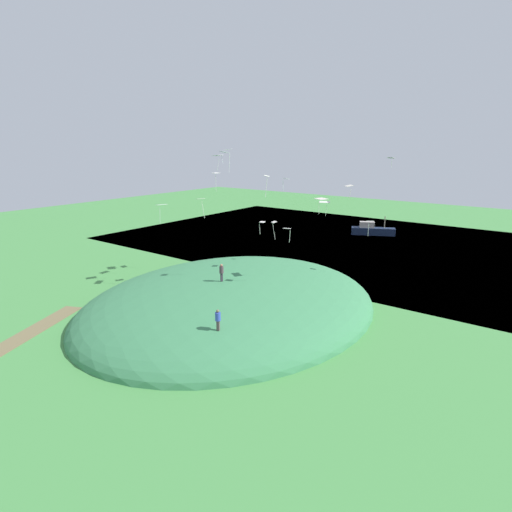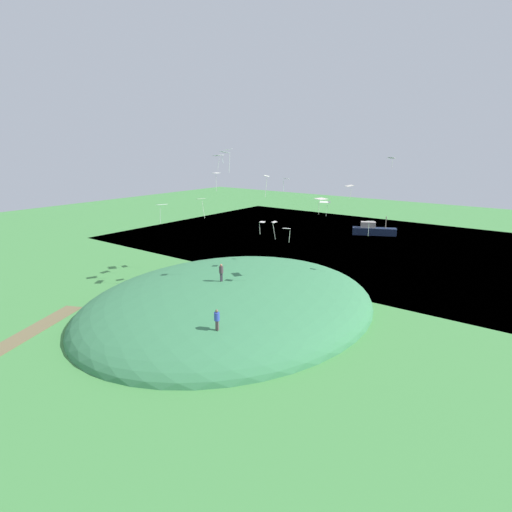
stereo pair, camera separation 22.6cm
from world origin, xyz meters
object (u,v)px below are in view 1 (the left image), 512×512
person_near_shore (221,270)px  kite_6 (321,199)px  kite_4 (201,200)px  kite_1 (161,206)px  kite_11 (391,158)px  kite_7 (217,156)px  kite_15 (228,150)px  kite_10 (224,152)px  kite_13 (262,223)px  boat_on_lake (372,230)px  kite_9 (349,186)px  kite_8 (287,230)px  kite_14 (370,222)px  kite_12 (286,179)px  kite_2 (274,224)px  kite_5 (216,174)px  kite_3 (325,202)px  kite_0 (267,178)px  mooring_post (335,286)px  person_watching_kites (218,317)px

person_near_shore → kite_6: kite_6 is taller
kite_4 → kite_1: bearing=-65.8°
kite_4 → kite_11: bearing=131.6°
person_near_shore → kite_6: bearing=-22.5°
kite_4 → kite_7: bearing=-179.8°
kite_11 → kite_15: (12.81, -11.56, 0.85)m
kite_10 → kite_13: (3.85, 8.00, -6.45)m
boat_on_lake → kite_10: (31.84, -5.10, 13.21)m
kite_10 → kite_6: bearing=74.6°
kite_6 → kite_9: 11.88m
kite_8 → kite_14: (-9.79, 3.29, -0.44)m
kite_14 → kite_1: bearing=-63.9°
boat_on_lake → kite_15: 38.43m
kite_11 → kite_8: bearing=-10.7°
kite_12 → kite_4: bearing=-26.6°
kite_12 → kite_14: 11.44m
kite_10 → kite_14: bearing=100.9°
kite_2 → kite_5: (-0.04, -8.12, 4.86)m
kite_6 → kite_3: bearing=-154.0°
kite_1 → kite_2: size_ratio=1.05×
kite_14 → kite_15: (7.20, -11.93, 6.81)m
kite_1 → kite_6: 17.96m
kite_8 → kite_10: 15.62m
person_near_shore → kite_12: size_ratio=1.07×
kite_0 → kite_14: bearing=147.1°
kite_2 → kite_3: (-6.35, 2.54, 1.80)m
kite_9 → mooring_post: bearing=16.3°
kite_6 → kite_8: bearing=-30.2°
kite_0 → kite_13: kite_0 is taller
kite_1 → kite_4: kite_4 is taller
person_near_shore → kite_8: kite_8 is taller
person_near_shore → kite_14: (-12.76, 8.17, 3.33)m
person_near_shore → kite_12: (-14.20, -2.62, 6.87)m
boat_on_lake → kite_12: (27.32, 0.13, 10.22)m
kite_1 → kite_8: kite_1 is taller
person_near_shore → kite_2: size_ratio=0.78×
person_near_shore → kite_0: size_ratio=0.86×
person_watching_kites → kite_6: bearing=72.7°
kite_12 → kite_15: size_ratio=0.66×
kite_5 → kite_8: 16.15m
kite_3 → kite_13: kite_3 is taller
person_watching_kites → kite_5: size_ratio=0.74×
boat_on_lake → person_near_shore: 41.75m
person_near_shore → kite_5: 15.42m
kite_8 → kite_9: 14.57m
kite_12 → person_watching_kites: bearing=20.9°
kite_4 → mooring_post: kite_4 is taller
kite_1 → kite_7: size_ratio=1.29×
kite_0 → kite_12: bearing=-155.3°
kite_4 → kite_13: (-0.75, 7.34, -1.68)m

